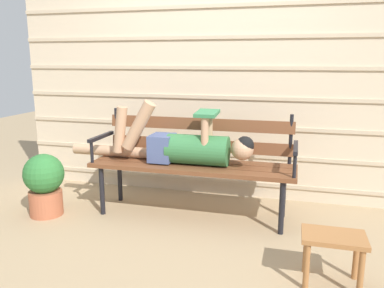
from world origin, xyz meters
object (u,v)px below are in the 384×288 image
at_px(footstool, 333,246).
at_px(potted_plant, 44,182).
at_px(park_bench, 194,157).
at_px(reclining_person, 182,146).

distance_m(footstool, potted_plant, 2.46).
relative_size(park_bench, potted_plant, 3.20).
bearing_deg(park_bench, reclining_person, -142.53).
bearing_deg(footstool, reclining_person, 145.60).
distance_m(park_bench, footstool, 1.47).
bearing_deg(potted_plant, reclining_person, 15.43).
distance_m(park_bench, potted_plant, 1.36).
bearing_deg(potted_plant, footstool, -11.88).
relative_size(park_bench, reclining_person, 1.04).
bearing_deg(potted_plant, park_bench, 17.29).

